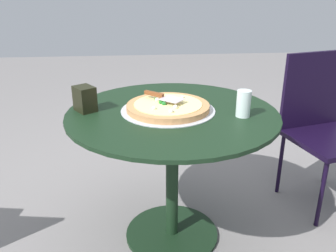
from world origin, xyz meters
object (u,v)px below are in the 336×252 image
Objects in this scene: patio_table at (172,144)px; pizza_on_tray at (168,107)px; pizza_server at (162,96)px; patio_chair_far at (323,121)px; drinking_cup at (243,104)px; napkin_dispenser at (85,99)px.

pizza_on_tray reaches higher than patio_table.
pizza_server is at bearing -60.61° from pizza_on_tray.
patio_chair_far is at bearing -165.06° from pizza_server.
patio_chair_far is at bearing -146.74° from drinking_cup.
pizza_on_tray is at bearing -17.59° from drinking_cup.
patio_chair_far reaches higher than drinking_cup.
pizza_on_tray is 3.69× the size of drinking_cup.
drinking_cup reaches higher than pizza_on_tray.
patio_chair_far reaches higher than patio_table.
pizza_on_tray is at bearing 119.39° from pizza_server.
pizza_server is 1.04m from patio_chair_far.
pizza_server is at bearing -22.46° from drinking_cup.
patio_table is 8.45× the size of napkin_dispenser.
patio_chair_far is (-0.93, -0.32, -0.03)m from patio_table.
patio_table is 2.24× the size of pizza_on_tray.
pizza_server is (0.02, -0.04, 0.04)m from pizza_on_tray.
patio_chair_far reaches higher than pizza_on_tray.
patio_chair_far reaches higher than napkin_dispenser.
napkin_dispenser is (0.36, 0.01, 0.00)m from pizza_server.
pizza_server reaches higher than pizza_on_tray.
patio_table is 8.26× the size of drinking_cup.
pizza_server is at bearing -51.71° from patio_table.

